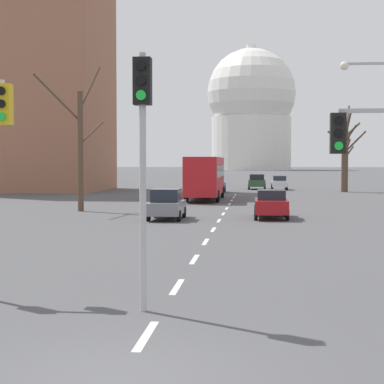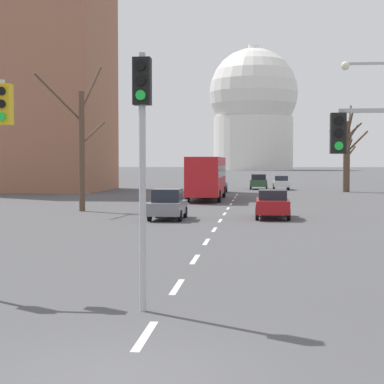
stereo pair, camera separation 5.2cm
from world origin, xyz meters
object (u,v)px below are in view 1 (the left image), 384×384
object	(u,v)px
sedan_mid_centre	(257,182)
sedan_far_right	(216,184)
traffic_signal_centre_tall	(143,132)
city_bus	(205,175)
sedan_near_right	(279,182)
sedan_far_left	(167,204)
sedan_near_left	(271,204)

from	to	relation	value
sedan_mid_centre	sedan_far_right	size ratio (longest dim) A/B	0.94
traffic_signal_centre_tall	city_bus	size ratio (longest dim) A/B	0.49
traffic_signal_centre_tall	sedan_near_right	xyz separation A→B (m)	(4.93, 59.43, -2.88)
traffic_signal_centre_tall	sedan_near_right	world-z (taller)	traffic_signal_centre_tall
sedan_far_right	city_bus	distance (m)	13.04
sedan_mid_centre	city_bus	size ratio (longest dim) A/B	0.38
sedan_near_right	sedan_far_right	world-z (taller)	sedan_far_right
city_bus	sedan_far_left	bearing A→B (deg)	-92.13
sedan_near_left	sedan_far_left	bearing A→B (deg)	-167.02
sedan_far_left	traffic_signal_centre_tall	bearing A→B (deg)	-83.34
traffic_signal_centre_tall	sedan_near_left	xyz separation A→B (m)	(3.15, 22.38, -2.88)
traffic_signal_centre_tall	sedan_mid_centre	distance (m)	60.53
sedan_near_left	sedan_far_right	world-z (taller)	sedan_far_right
traffic_signal_centre_tall	sedan_near_right	bearing A→B (deg)	85.25
sedan_near_left	city_bus	world-z (taller)	city_bus
sedan_mid_centre	sedan_far_left	bearing A→B (deg)	-97.09
sedan_near_right	city_bus	world-z (taller)	city_bus
traffic_signal_centre_tall	sedan_far_left	distance (m)	21.43
sedan_near_right	sedan_near_left	bearing A→B (deg)	-92.76
traffic_signal_centre_tall	sedan_far_right	size ratio (longest dim) A/B	1.21
sedan_far_left	city_bus	distance (m)	18.04
sedan_near_left	city_bus	bearing A→B (deg)	106.49
sedan_near_left	sedan_far_right	distance (m)	30.07
sedan_far_left	sedan_near_left	bearing A→B (deg)	12.98
traffic_signal_centre_tall	sedan_far_right	bearing A→B (deg)	91.84
sedan_near_left	city_bus	distance (m)	17.45
sedan_mid_centre	sedan_far_left	world-z (taller)	sedan_mid_centre
sedan_near_left	sedan_mid_centre	distance (m)	38.04
sedan_near_right	sedan_mid_centre	world-z (taller)	sedan_mid_centre
sedan_far_right	sedan_near_left	bearing A→B (deg)	-80.77
traffic_signal_centre_tall	sedan_near_right	size ratio (longest dim) A/B	1.21
sedan_near_right	city_bus	bearing A→B (deg)	-108.29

